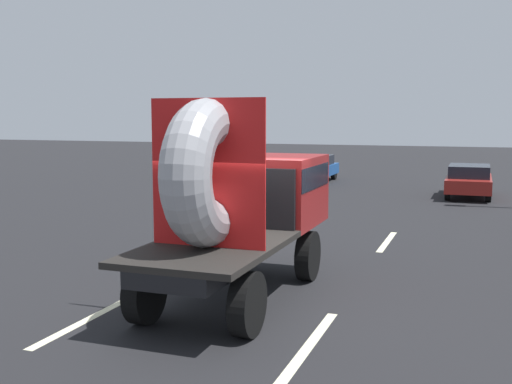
# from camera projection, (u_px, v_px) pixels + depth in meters

# --- Properties ---
(ground_plane) EXTENTS (120.00, 120.00, 0.00)m
(ground_plane) POSITION_uv_depth(u_px,v_px,m) (239.00, 300.00, 10.80)
(ground_plane) COLOR black
(flatbed_truck) EXTENTS (2.02, 5.39, 3.48)m
(flatbed_truck) POSITION_uv_depth(u_px,v_px,m) (245.00, 198.00, 11.07)
(flatbed_truck) COLOR black
(flatbed_truck) RESTS_ON ground_plane
(distant_sedan) EXTENTS (1.69, 3.95, 1.29)m
(distant_sedan) POSITION_uv_depth(u_px,v_px,m) (469.00, 180.00, 24.55)
(distant_sedan) COLOR black
(distant_sedan) RESTS_ON ground_plane
(lane_dash_left_near) EXTENTS (0.16, 2.93, 0.01)m
(lane_dash_left_near) POSITION_uv_depth(u_px,v_px,m) (91.00, 318.00, 9.82)
(lane_dash_left_near) COLOR beige
(lane_dash_left_near) RESTS_ON ground_plane
(lane_dash_left_far) EXTENTS (0.16, 2.43, 0.01)m
(lane_dash_left_far) POSITION_uv_depth(u_px,v_px,m) (260.00, 231.00, 17.33)
(lane_dash_left_far) COLOR beige
(lane_dash_left_far) RESTS_ON ground_plane
(lane_dash_right_near) EXTENTS (0.16, 2.96, 0.01)m
(lane_dash_right_near) POSITION_uv_depth(u_px,v_px,m) (309.00, 345.00, 8.64)
(lane_dash_right_near) COLOR beige
(lane_dash_right_near) RESTS_ON ground_plane
(lane_dash_right_far) EXTENTS (0.16, 2.71, 0.01)m
(lane_dash_right_far) POSITION_uv_depth(u_px,v_px,m) (387.00, 242.00, 15.83)
(lane_dash_right_far) COLOR beige
(lane_dash_right_far) RESTS_ON ground_plane
(oncoming_car) EXTENTS (1.69, 3.95, 1.29)m
(oncoming_car) POSITION_uv_depth(u_px,v_px,m) (314.00, 168.00, 30.53)
(oncoming_car) COLOR black
(oncoming_car) RESTS_ON ground_plane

